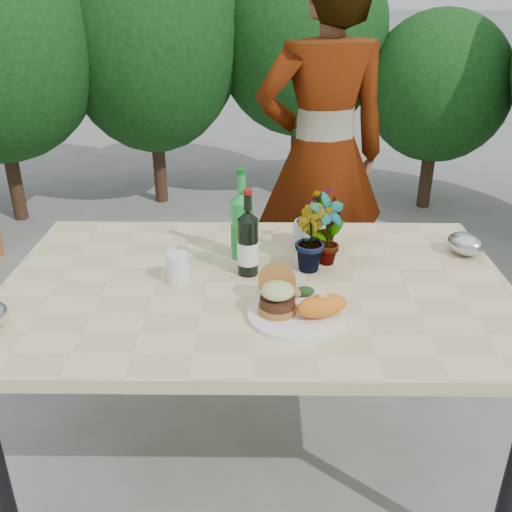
{
  "coord_description": "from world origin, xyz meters",
  "views": [
    {
      "loc": [
        0.02,
        -1.59,
        1.6
      ],
      "look_at": [
        0.0,
        -0.08,
        0.88
      ],
      "focal_mm": 40.0,
      "sensor_mm": 36.0,
      "label": 1
    }
  ],
  "objects_px": {
    "patio_table": "(256,298)",
    "dinner_plate": "(297,314)",
    "person": "(322,157)",
    "wine_bottle": "(248,244)"
  },
  "relations": [
    {
      "from": "patio_table",
      "to": "dinner_plate",
      "type": "bearing_deg",
      "value": -60.14
    },
    {
      "from": "dinner_plate",
      "to": "person",
      "type": "height_order",
      "value": "person"
    },
    {
      "from": "dinner_plate",
      "to": "wine_bottle",
      "type": "height_order",
      "value": "wine_bottle"
    },
    {
      "from": "patio_table",
      "to": "dinner_plate",
      "type": "distance_m",
      "value": 0.24
    },
    {
      "from": "dinner_plate",
      "to": "wine_bottle",
      "type": "bearing_deg",
      "value": 118.55
    },
    {
      "from": "patio_table",
      "to": "person",
      "type": "bearing_deg",
      "value": 73.58
    },
    {
      "from": "wine_bottle",
      "to": "person",
      "type": "xyz_separation_m",
      "value": [
        0.32,
        0.95,
        0.02
      ]
    },
    {
      "from": "dinner_plate",
      "to": "patio_table",
      "type": "bearing_deg",
      "value": 119.86
    },
    {
      "from": "patio_table",
      "to": "wine_bottle",
      "type": "bearing_deg",
      "value": 113.97
    },
    {
      "from": "person",
      "to": "patio_table",
      "type": "bearing_deg",
      "value": 61.52
    }
  ]
}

